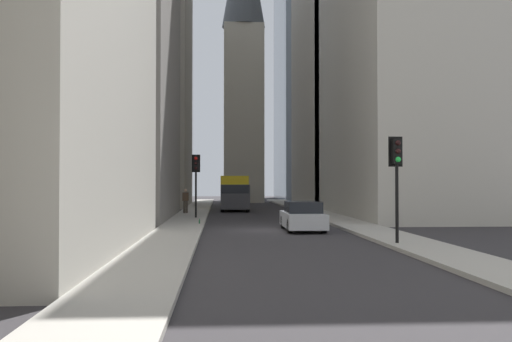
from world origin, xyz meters
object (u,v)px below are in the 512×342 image
object	(u,v)px
sedan_silver	(303,217)
traffic_light_midblock	(196,171)
delivery_truck	(234,193)
pedestrian	(186,200)
discarded_bottle	(199,221)
traffic_light_foreground	(397,164)

from	to	relation	value
sedan_silver	traffic_light_midblock	bearing A→B (deg)	32.99
delivery_truck	traffic_light_midblock	bearing A→B (deg)	166.61
sedan_silver	pedestrian	xyz separation A→B (m)	(13.75, 6.42, 0.41)
traffic_light_midblock	discarded_bottle	size ratio (longest dim) A/B	14.51
traffic_light_midblock	pedestrian	bearing A→B (deg)	10.21
traffic_light_midblock	pedestrian	world-z (taller)	traffic_light_midblock
sedan_silver	discarded_bottle	world-z (taller)	sedan_silver
traffic_light_midblock	pedestrian	size ratio (longest dim) A/B	2.28
traffic_light_foreground	traffic_light_midblock	distance (m)	17.28
traffic_light_midblock	discarded_bottle	distance (m)	5.92
pedestrian	discarded_bottle	size ratio (longest dim) A/B	6.37
delivery_truck	pedestrian	bearing A→B (deg)	148.26
delivery_truck	pedestrian	xyz separation A→B (m)	(-5.86, 3.62, -0.38)
sedan_silver	pedestrian	distance (m)	15.18
sedan_silver	pedestrian	size ratio (longest dim) A/B	2.50
delivery_truck	traffic_light_midblock	world-z (taller)	traffic_light_midblock
traffic_light_midblock	discarded_bottle	bearing A→B (deg)	-175.52
delivery_truck	discarded_bottle	xyz separation A→B (m)	(-16.40, 2.26, -1.21)
traffic_light_foreground	discarded_bottle	distance (m)	12.91
delivery_truck	traffic_light_foreground	bearing A→B (deg)	-168.86
traffic_light_midblock	traffic_light_foreground	bearing A→B (deg)	-152.81
traffic_light_foreground	pedestrian	bearing A→B (deg)	23.16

